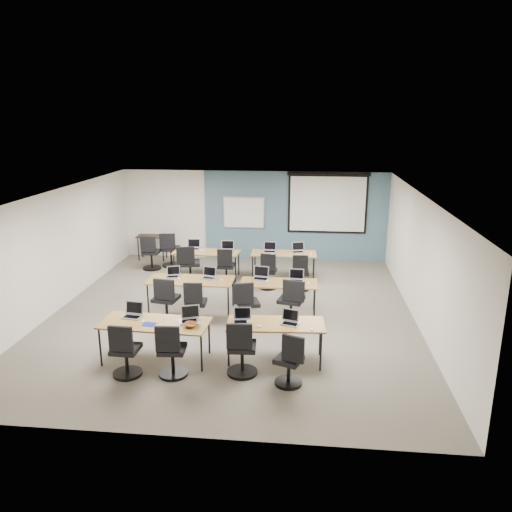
# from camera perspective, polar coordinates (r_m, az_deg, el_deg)

# --- Properties ---
(floor) EXTENTS (8.00, 9.00, 0.02)m
(floor) POSITION_cam_1_polar(r_m,az_deg,el_deg) (11.30, -2.69, -6.56)
(floor) COLOR #6B6354
(floor) RESTS_ON ground
(ceiling) EXTENTS (8.00, 9.00, 0.02)m
(ceiling) POSITION_cam_1_polar(r_m,az_deg,el_deg) (10.57, -2.87, 7.10)
(ceiling) COLOR white
(ceiling) RESTS_ON ground
(wall_back) EXTENTS (8.00, 0.04, 2.70)m
(wall_back) POSITION_cam_1_polar(r_m,az_deg,el_deg) (15.20, -0.23, 4.64)
(wall_back) COLOR beige
(wall_back) RESTS_ON ground
(wall_front) EXTENTS (8.00, 0.04, 2.70)m
(wall_front) POSITION_cam_1_polar(r_m,az_deg,el_deg) (6.72, -8.61, -10.38)
(wall_front) COLOR beige
(wall_front) RESTS_ON ground
(wall_left) EXTENTS (0.04, 9.00, 2.70)m
(wall_left) POSITION_cam_1_polar(r_m,az_deg,el_deg) (12.11, -21.83, 0.57)
(wall_left) COLOR beige
(wall_left) RESTS_ON ground
(wall_right) EXTENTS (0.04, 9.00, 2.70)m
(wall_right) POSITION_cam_1_polar(r_m,az_deg,el_deg) (11.01, 18.28, -0.54)
(wall_right) COLOR beige
(wall_right) RESTS_ON ground
(blue_accent_panel) EXTENTS (5.50, 0.04, 2.70)m
(blue_accent_panel) POSITION_cam_1_polar(r_m,az_deg,el_deg) (15.09, 4.49, 4.50)
(blue_accent_panel) COLOR #3D5977
(blue_accent_panel) RESTS_ON wall_back
(whiteboard) EXTENTS (1.28, 0.03, 0.98)m
(whiteboard) POSITION_cam_1_polar(r_m,az_deg,el_deg) (15.15, -1.40, 4.97)
(whiteboard) COLOR #9DA4B2
(whiteboard) RESTS_ON wall_back
(projector_screen) EXTENTS (2.40, 0.10, 1.82)m
(projector_screen) POSITION_cam_1_polar(r_m,az_deg,el_deg) (14.94, 8.19, 6.37)
(projector_screen) COLOR black
(projector_screen) RESTS_ON wall_back
(training_table_front_left) EXTENTS (1.93, 0.81, 0.73)m
(training_table_front_left) POSITION_cam_1_polar(r_m,az_deg,el_deg) (9.18, -11.46, -7.67)
(training_table_front_left) COLOR #915D3E
(training_table_front_left) RESTS_ON floor
(training_table_front_right) EXTENTS (1.73, 0.72, 0.73)m
(training_table_front_right) POSITION_cam_1_polar(r_m,az_deg,el_deg) (8.97, 2.24, -7.95)
(training_table_front_right) COLOR olive
(training_table_front_right) RESTS_ON floor
(training_table_mid_left) EXTENTS (1.93, 0.80, 0.73)m
(training_table_mid_left) POSITION_cam_1_polar(r_m,az_deg,el_deg) (11.34, -7.46, -2.88)
(training_table_mid_left) COLOR brown
(training_table_mid_left) RESTS_ON floor
(training_table_mid_right) EXTENTS (1.70, 0.71, 0.73)m
(training_table_mid_right) POSITION_cam_1_polar(r_m,az_deg,el_deg) (11.07, 2.63, -3.27)
(training_table_mid_right) COLOR brown
(training_table_mid_right) RESTS_ON floor
(training_table_back_left) EXTENTS (1.79, 0.75, 0.73)m
(training_table_back_left) POSITION_cam_1_polar(r_m,az_deg,el_deg) (13.61, -5.67, 0.34)
(training_table_back_left) COLOR #9E672D
(training_table_back_left) RESTS_ON floor
(training_table_back_right) EXTENTS (1.74, 0.72, 0.73)m
(training_table_back_right) POSITION_cam_1_polar(r_m,az_deg,el_deg) (13.42, 3.19, 0.16)
(training_table_back_right) COLOR brown
(training_table_back_right) RESTS_ON floor
(laptop_0) EXTENTS (0.34, 0.29, 0.26)m
(laptop_0) POSITION_cam_1_polar(r_m,az_deg,el_deg) (9.49, -13.89, -6.35)
(laptop_0) COLOR #A3A4AF
(laptop_0) RESTS_ON training_table_front_left
(mouse_0) EXTENTS (0.08, 0.11, 0.03)m
(mouse_0) POSITION_cam_1_polar(r_m,az_deg,el_deg) (9.22, -12.76, -7.30)
(mouse_0) COLOR white
(mouse_0) RESTS_ON training_table_front_left
(task_chair_0) EXTENTS (0.50, 0.50, 0.98)m
(task_chair_0) POSITION_cam_1_polar(r_m,az_deg,el_deg) (8.85, -14.73, -10.85)
(task_chair_0) COLOR black
(task_chair_0) RESTS_ON floor
(laptop_1) EXTENTS (0.34, 0.29, 0.26)m
(laptop_1) POSITION_cam_1_polar(r_m,az_deg,el_deg) (9.11, -7.62, -6.95)
(laptop_1) COLOR silver
(laptop_1) RESTS_ON training_table_front_left
(mouse_1) EXTENTS (0.06, 0.10, 0.03)m
(mouse_1) POSITION_cam_1_polar(r_m,az_deg,el_deg) (8.97, -6.64, -7.65)
(mouse_1) COLOR white
(mouse_1) RESTS_ON training_table_front_left
(task_chair_1) EXTENTS (0.50, 0.50, 0.98)m
(task_chair_1) POSITION_cam_1_polar(r_m,az_deg,el_deg) (8.68, -9.64, -11.07)
(task_chair_1) COLOR black
(task_chair_1) RESTS_ON floor
(laptop_2) EXTENTS (0.31, 0.26, 0.24)m
(laptop_2) POSITION_cam_1_polar(r_m,az_deg,el_deg) (9.00, -1.61, -7.13)
(laptop_2) COLOR #ACACAC
(laptop_2) RESTS_ON training_table_front_right
(mouse_2) EXTENTS (0.07, 0.10, 0.03)m
(mouse_2) POSITION_cam_1_polar(r_m,az_deg,el_deg) (8.80, 0.41, -8.01)
(mouse_2) COLOR white
(mouse_2) RESTS_ON training_table_front_right
(task_chair_2) EXTENTS (0.53, 0.53, 1.01)m
(task_chair_2) POSITION_cam_1_polar(r_m,az_deg,el_deg) (8.60, -1.67, -11.00)
(task_chair_2) COLOR black
(task_chair_2) RESTS_ON floor
(laptop_3) EXTENTS (0.31, 0.26, 0.24)m
(laptop_3) POSITION_cam_1_polar(r_m,az_deg,el_deg) (8.94, 3.93, -7.34)
(laptop_3) COLOR #B1B1B3
(laptop_3) RESTS_ON training_table_front_right
(mouse_3) EXTENTS (0.06, 0.09, 0.03)m
(mouse_3) POSITION_cam_1_polar(r_m,az_deg,el_deg) (8.73, 6.38, -8.33)
(mouse_3) COLOR white
(mouse_3) RESTS_ON training_table_front_right
(task_chair_3) EXTENTS (0.48, 0.46, 0.95)m
(task_chair_3) POSITION_cam_1_polar(r_m,az_deg,el_deg) (8.32, 3.88, -12.24)
(task_chair_3) COLOR black
(task_chair_3) RESTS_ON floor
(laptop_4) EXTENTS (0.30, 0.26, 0.23)m
(laptop_4) POSITION_cam_1_polar(r_m,az_deg,el_deg) (11.57, -9.49, -2.07)
(laptop_4) COLOR #AAAAAF
(laptop_4) RESTS_ON training_table_mid_left
(mouse_4) EXTENTS (0.08, 0.10, 0.03)m
(mouse_4) POSITION_cam_1_polar(r_m,az_deg,el_deg) (11.39, -8.82, -2.57)
(mouse_4) COLOR white
(mouse_4) RESTS_ON training_table_mid_left
(task_chair_4) EXTENTS (0.56, 0.56, 1.03)m
(task_chair_4) POSITION_cam_1_polar(r_m,az_deg,el_deg) (10.82, -10.25, -5.41)
(task_chair_4) COLOR black
(task_chair_4) RESTS_ON floor
(laptop_5) EXTENTS (0.31, 0.27, 0.24)m
(laptop_5) POSITION_cam_1_polar(r_m,az_deg,el_deg) (11.38, -5.41, -2.21)
(laptop_5) COLOR #B2B2B4
(laptop_5) RESTS_ON training_table_mid_left
(mouse_5) EXTENTS (0.07, 0.10, 0.03)m
(mouse_5) POSITION_cam_1_polar(r_m,az_deg,el_deg) (11.18, -3.95, -2.77)
(mouse_5) COLOR white
(mouse_5) RESTS_ON training_table_mid_left
(task_chair_5) EXTENTS (0.48, 0.48, 0.97)m
(task_chair_5) POSITION_cam_1_polar(r_m,az_deg,el_deg) (10.68, -6.93, -5.73)
(task_chair_5) COLOR black
(task_chair_5) RESTS_ON floor
(laptop_6) EXTENTS (0.35, 0.30, 0.27)m
(laptop_6) POSITION_cam_1_polar(r_m,az_deg,el_deg) (11.28, 0.56, -2.28)
(laptop_6) COLOR #B6B6B6
(laptop_6) RESTS_ON training_table_mid_right
(mouse_6) EXTENTS (0.08, 0.11, 0.03)m
(mouse_6) POSITION_cam_1_polar(r_m,az_deg,el_deg) (11.08, 1.28, -2.91)
(mouse_6) COLOR white
(mouse_6) RESTS_ON training_table_mid_right
(task_chair_6) EXTENTS (0.53, 0.52, 1.00)m
(task_chair_6) POSITION_cam_1_polar(r_m,az_deg,el_deg) (10.50, -1.06, -5.92)
(task_chair_6) COLOR black
(task_chair_6) RESTS_ON floor
(laptop_7) EXTENTS (0.33, 0.28, 0.25)m
(laptop_7) POSITION_cam_1_polar(r_m,az_deg,el_deg) (11.17, 4.63, -2.53)
(laptop_7) COLOR #B4B3C1
(laptop_7) RESTS_ON training_table_mid_right
(mouse_7) EXTENTS (0.08, 0.11, 0.03)m
(mouse_7) POSITION_cam_1_polar(r_m,az_deg,el_deg) (11.03, 6.02, -3.09)
(mouse_7) COLOR white
(mouse_7) RESTS_ON training_table_mid_right
(task_chair_7) EXTENTS (0.57, 0.57, 1.04)m
(task_chair_7) POSITION_cam_1_polar(r_m,az_deg,el_deg) (10.58, 4.09, -5.65)
(task_chair_7) COLOR black
(task_chair_7) RESTS_ON floor
(laptop_8) EXTENTS (0.35, 0.30, 0.27)m
(laptop_8) POSITION_cam_1_polar(r_m,az_deg,el_deg) (13.88, -7.19, 1.08)
(laptop_8) COLOR #A2A2AD
(laptop_8) RESTS_ON training_table_back_left
(mouse_8) EXTENTS (0.09, 0.11, 0.03)m
(mouse_8) POSITION_cam_1_polar(r_m,az_deg,el_deg) (13.66, -6.18, 0.63)
(mouse_8) COLOR white
(mouse_8) RESTS_ON training_table_back_left
(task_chair_8) EXTENTS (0.58, 0.58, 1.05)m
(task_chair_8) POSITION_cam_1_polar(r_m,az_deg,el_deg) (13.19, -7.64, -1.35)
(task_chair_8) COLOR black
(task_chair_8) RESTS_ON floor
(laptop_9) EXTENTS (0.35, 0.30, 0.27)m
(laptop_9) POSITION_cam_1_polar(r_m,az_deg,el_deg) (13.61, -3.32, 0.88)
(laptop_9) COLOR #BEBEC0
(laptop_9) RESTS_ON training_table_back_left
(mouse_9) EXTENTS (0.06, 0.09, 0.03)m
(mouse_9) POSITION_cam_1_polar(r_m,az_deg,el_deg) (13.44, -2.36, 0.45)
(mouse_9) COLOR white
(mouse_9) RESTS_ON training_table_back_left
(task_chair_9) EXTENTS (0.48, 0.48, 0.97)m
(task_chair_9) POSITION_cam_1_polar(r_m,az_deg,el_deg) (13.13, -3.46, -1.49)
(task_chair_9) COLOR black
(task_chair_9) RESTS_ON floor
(laptop_10) EXTENTS (0.34, 0.29, 0.26)m
(laptop_10) POSITION_cam_1_polar(r_m,az_deg,el_deg) (13.51, 1.58, 0.77)
(laptop_10) COLOR silver
(laptop_10) RESTS_ON training_table_back_right
(mouse_10) EXTENTS (0.07, 0.10, 0.03)m
(mouse_10) POSITION_cam_1_polar(r_m,az_deg,el_deg) (13.29, 1.88, 0.29)
(mouse_10) COLOR white
(mouse_10) RESTS_ON training_table_back_right
(task_chair_10) EXTENTS (0.48, 0.48, 0.96)m
(task_chair_10) POSITION_cam_1_polar(r_m,az_deg,el_deg) (12.71, 1.37, -2.07)
(task_chair_10) COLOR black
(task_chair_10) RESTS_ON floor
(laptop_11) EXTENTS (0.34, 0.29, 0.26)m
(laptop_11) POSITION_cam_1_polar(r_m,az_deg,el_deg) (13.52, 4.82, 0.73)
(laptop_11) COLOR #ADADB3
(laptop_11) RESTS_ON training_table_back_right
(mouse_11) EXTENTS (0.07, 0.09, 0.03)m
(mouse_11) POSITION_cam_1_polar(r_m,az_deg,el_deg) (13.36, 6.32, 0.28)
(mouse_11) COLOR white
(mouse_11) RESTS_ON training_table_back_right
(task_chair_11) EXTENTS (0.47, 0.47, 0.96)m
(task_chair_11) POSITION_cam_1_polar(r_m,az_deg,el_deg) (12.66, 5.09, -2.22)
(task_chair_11) COLOR black
(task_chair_11) RESTS_ON floor
(blue_mousepad) EXTENTS (0.24, 0.20, 0.01)m
(blue_mousepad) POSITION_cam_1_polar(r_m,az_deg,el_deg) (9.09, -12.10, -7.64)
(blue_mousepad) COLOR #132199
(blue_mousepad) RESTS_ON training_table_front_left
(snack_bowl) EXTENTS (0.29, 0.29, 0.06)m
(snack_bowl) POSITION_cam_1_polar(r_m,az_deg,el_deg) (8.88, -7.47, -7.80)
(snack_bowl) COLOR brown
(snack_bowl) RESTS_ON training_table_front_left
(snack_plate) EXTENTS (0.22, 0.22, 0.01)m
(snack_plate) POSITION_cam_1_polar(r_m,az_deg,el_deg) (8.85, -2.02, -7.94)
(snack_plate) COLOR white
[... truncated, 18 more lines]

